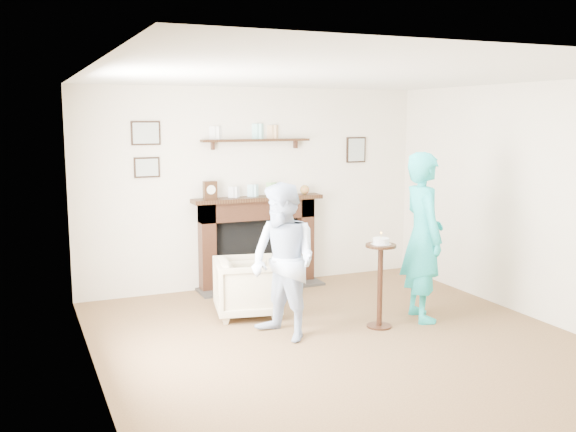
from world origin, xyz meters
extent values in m
plane|color=brown|center=(0.00, 0.00, 0.00)|extent=(5.00, 5.00, 0.00)
cube|color=beige|center=(0.00, 2.50, 1.25)|extent=(4.50, 0.04, 2.50)
cube|color=beige|center=(-2.25, 0.00, 1.25)|extent=(0.04, 5.00, 2.50)
cube|color=beige|center=(2.25, 0.00, 1.25)|extent=(0.04, 5.00, 2.50)
cube|color=silver|center=(0.00, 0.00, 2.50)|extent=(4.50, 5.00, 0.04)
cube|color=black|center=(-0.66, 2.40, 0.55)|extent=(0.18, 0.20, 1.10)
cube|color=black|center=(0.66, 2.40, 0.55)|extent=(0.18, 0.20, 1.10)
cube|color=black|center=(0.00, 2.40, 0.98)|extent=(1.50, 0.20, 0.24)
cube|color=black|center=(0.00, 2.47, 0.43)|extent=(1.14, 0.06, 0.86)
cube|color=#312E2B|center=(0.00, 2.28, 0.01)|extent=(1.60, 0.44, 0.03)
cube|color=black|center=(0.00, 2.37, 1.12)|extent=(1.68, 0.26, 0.05)
cube|color=black|center=(0.00, 2.42, 1.85)|extent=(1.40, 0.15, 0.03)
cube|color=black|center=(-1.35, 2.48, 1.95)|extent=(0.34, 0.03, 0.28)
cube|color=black|center=(-1.35, 2.48, 1.55)|extent=(0.30, 0.03, 0.24)
cube|color=black|center=(1.45, 2.48, 1.70)|extent=(0.28, 0.03, 0.34)
cube|color=black|center=(-0.62, 2.37, 1.26)|extent=(0.16, 0.09, 0.22)
cylinder|color=beige|center=(-0.62, 2.32, 1.27)|extent=(0.11, 0.01, 0.11)
sphere|color=#378C2E|center=(0.64, 2.37, 1.21)|extent=(0.12, 0.12, 0.12)
imported|color=tan|center=(-0.54, 1.28, 0.00)|extent=(0.81, 0.80, 0.63)
imported|color=#A8B6D2|center=(-0.46, 0.46, 0.00)|extent=(0.80, 0.89, 1.52)
imported|color=#1DA99C|center=(1.12, 0.44, 0.00)|extent=(0.55, 0.72, 1.78)
cylinder|color=black|center=(0.57, 0.37, 0.01)|extent=(0.26, 0.26, 0.02)
cylinder|color=black|center=(0.57, 0.37, 0.43)|extent=(0.05, 0.05, 0.82)
cylinder|color=black|center=(0.57, 0.37, 0.85)|extent=(0.31, 0.31, 0.03)
cylinder|color=silver|center=(0.57, 0.37, 0.87)|extent=(0.21, 0.21, 0.01)
cylinder|color=silver|center=(0.57, 0.37, 0.90)|extent=(0.16, 0.16, 0.06)
cylinder|color=beige|center=(0.57, 0.37, 0.95)|extent=(0.01, 0.01, 0.05)
sphere|color=orange|center=(0.57, 0.37, 0.98)|extent=(0.02, 0.02, 0.02)
camera|label=1|loc=(-2.80, -5.08, 2.13)|focal=40.00mm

